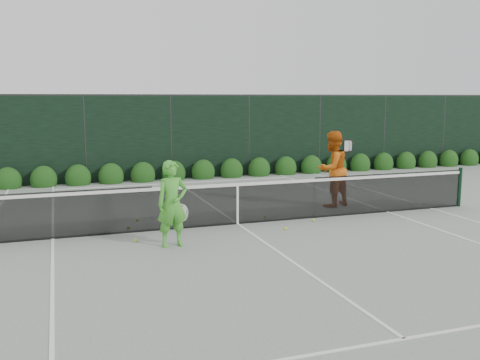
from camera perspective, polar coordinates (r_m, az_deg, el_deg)
name	(u,v)px	position (r m, az deg, el deg)	size (l,w,h in m)	color
ground	(238,224)	(12.61, -0.27, -4.73)	(80.00, 80.00, 0.00)	gray
tennis_net	(237,202)	(12.49, -0.37, -2.37)	(12.90, 0.10, 1.07)	#10321C
player_woman	(172,204)	(10.69, -7.23, -2.54)	(0.69, 0.49, 1.73)	green
player_man	(332,169)	(14.70, 9.82, 1.17)	(1.21, 1.08, 2.06)	#CE5B11
court_lines	(238,224)	(12.61, -0.27, -4.70)	(11.03, 23.83, 0.01)	white
windscreen_fence	(285,177)	(9.84, 4.81, 0.37)	(32.00, 21.07, 3.06)	black
hedge_row	(174,174)	(19.36, -7.09, 0.68)	(31.66, 0.65, 0.94)	#10390F
tennis_balls	(217,223)	(12.57, -2.47, -4.62)	(4.37, 1.98, 0.07)	#D1DD31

